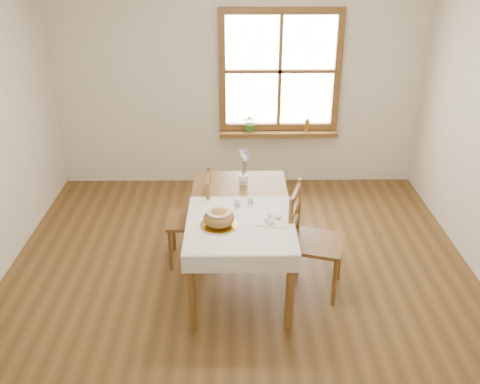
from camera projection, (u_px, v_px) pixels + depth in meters
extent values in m
plane|color=brown|center=(240.00, 296.00, 4.80)|extent=(5.00, 5.00, 0.00)
cube|color=white|center=(238.00, 83.00, 6.48)|extent=(4.50, 0.10, 2.60)
cube|color=brown|center=(282.00, 11.00, 6.08)|extent=(1.46, 0.08, 0.08)
cube|color=brown|center=(278.00, 126.00, 6.68)|extent=(1.46, 0.08, 0.08)
cube|color=brown|center=(222.00, 71.00, 6.37)|extent=(0.08, 0.08, 1.30)
cube|color=brown|center=(337.00, 71.00, 6.39)|extent=(0.08, 0.08, 1.30)
cube|color=brown|center=(280.00, 71.00, 6.38)|extent=(0.04, 0.06, 1.30)
cube|color=brown|center=(280.00, 71.00, 6.38)|extent=(1.30, 0.06, 0.04)
cube|color=white|center=(280.00, 71.00, 6.41)|extent=(1.30, 0.01, 1.30)
cube|color=brown|center=(278.00, 133.00, 6.66)|extent=(1.46, 0.20, 0.05)
cube|color=brown|center=(240.00, 210.00, 4.75)|extent=(0.90, 1.60, 0.05)
cylinder|color=brown|center=(192.00, 295.00, 4.25)|extent=(0.07, 0.07, 0.70)
cylinder|color=brown|center=(290.00, 294.00, 4.26)|extent=(0.07, 0.07, 0.70)
cylinder|color=brown|center=(202.00, 208.00, 5.58)|extent=(0.07, 0.07, 0.70)
cylinder|color=brown|center=(276.00, 208.00, 5.59)|extent=(0.07, 0.07, 0.70)
cube|color=white|center=(240.00, 223.00, 4.47)|extent=(0.91, 0.99, 0.01)
cylinder|color=white|center=(219.00, 225.00, 4.42)|extent=(0.38, 0.38, 0.02)
ellipsoid|color=#A67A3B|center=(219.00, 217.00, 4.38)|extent=(0.26, 0.26, 0.14)
cube|color=white|center=(273.00, 220.00, 4.49)|extent=(0.30, 0.27, 0.01)
cylinder|color=white|center=(237.00, 203.00, 4.67)|extent=(0.06, 0.06, 0.10)
cylinder|color=white|center=(250.00, 200.00, 4.73)|extent=(0.06, 0.06, 0.10)
cylinder|color=white|center=(243.00, 180.00, 5.15)|extent=(0.10, 0.10, 0.09)
imported|color=#3B702C|center=(250.00, 125.00, 6.61)|extent=(0.22, 0.24, 0.17)
cylinder|color=#9C651C|center=(307.00, 125.00, 6.62)|extent=(0.08, 0.08, 0.16)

